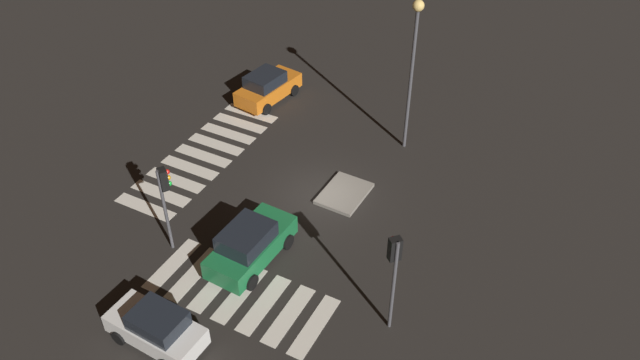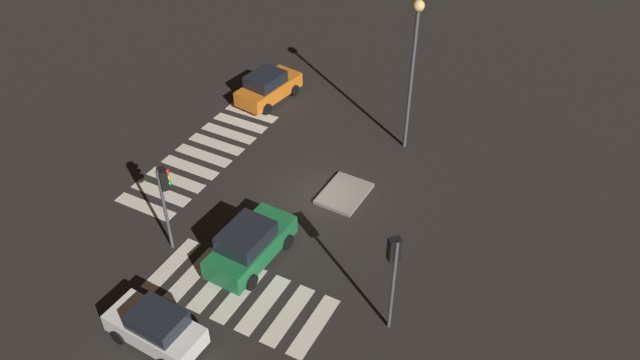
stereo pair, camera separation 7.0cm
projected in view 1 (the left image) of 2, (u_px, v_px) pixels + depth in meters
The scene contains 10 objects.
ground_plane at pixel (320, 196), 30.27m from camera, with size 80.00×80.00×0.00m, color black.
traffic_island at pixel (344, 194), 30.28m from camera, with size 2.67×2.03×0.18m.
car_white at pixel (156, 328), 23.19m from camera, with size 1.95×3.91×1.67m.
car_orange at pixel (268, 87), 36.49m from camera, with size 4.36×2.42×1.82m.
car_green at pixel (250, 244), 26.39m from camera, with size 4.50×2.25×1.92m.
traffic_light_east at pixel (165, 190), 25.60m from camera, with size 0.53×0.54×4.26m.
traffic_light_north at pixel (394, 262), 22.22m from camera, with size 0.54×0.53×4.50m.
street_lamp at pixel (414, 52), 30.02m from camera, with size 0.56×0.56×8.14m.
crosswalk_near at pixel (203, 156), 32.78m from camera, with size 9.90×3.20×0.02m.
crosswalk_side at pixel (240, 294), 25.49m from camera, with size 3.20×7.60×0.02m.
Camera 1 is at (20.33, 10.81, 19.66)m, focal length 35.27 mm.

